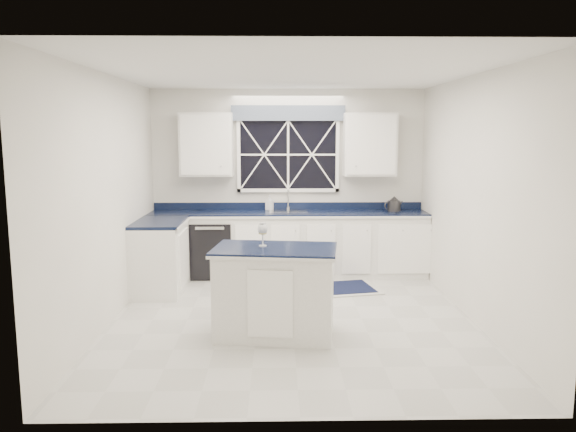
{
  "coord_description": "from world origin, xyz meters",
  "views": [
    {
      "loc": [
        -0.17,
        -6.06,
        2.08
      ],
      "look_at": [
        -0.04,
        0.4,
        1.11
      ],
      "focal_mm": 35.0,
      "sensor_mm": 36.0,
      "label": 1
    }
  ],
  "objects_px": {
    "kettle": "(394,204)",
    "wine_glass": "(263,230)",
    "soap_bottle": "(269,203)",
    "dishwasher": "(213,248)",
    "faucet": "(288,199)",
    "island": "(275,291)"
  },
  "relations": [
    {
      "from": "kettle",
      "to": "wine_glass",
      "type": "relative_size",
      "value": 1.22
    },
    {
      "from": "island",
      "to": "kettle",
      "type": "relative_size",
      "value": 4.47
    },
    {
      "from": "faucet",
      "to": "island",
      "type": "height_order",
      "value": "faucet"
    },
    {
      "from": "kettle",
      "to": "wine_glass",
      "type": "xyz_separation_m",
      "value": [
        -1.84,
        -2.39,
        0.05
      ]
    },
    {
      "from": "island",
      "to": "wine_glass",
      "type": "distance_m",
      "value": 0.64
    },
    {
      "from": "kettle",
      "to": "soap_bottle",
      "type": "relative_size",
      "value": 1.37
    },
    {
      "from": "dishwasher",
      "to": "island",
      "type": "height_order",
      "value": "island"
    },
    {
      "from": "faucet",
      "to": "kettle",
      "type": "relative_size",
      "value": 1.02
    },
    {
      "from": "dishwasher",
      "to": "island",
      "type": "distance_m",
      "value": 2.61
    },
    {
      "from": "soap_bottle",
      "to": "kettle",
      "type": "bearing_deg",
      "value": -5.94
    },
    {
      "from": "dishwasher",
      "to": "kettle",
      "type": "xyz_separation_m",
      "value": [
        2.63,
        0.03,
        0.63
      ]
    },
    {
      "from": "dishwasher",
      "to": "faucet",
      "type": "height_order",
      "value": "faucet"
    },
    {
      "from": "island",
      "to": "kettle",
      "type": "bearing_deg",
      "value": 62.51
    },
    {
      "from": "kettle",
      "to": "faucet",
      "type": "bearing_deg",
      "value": 153.37
    },
    {
      "from": "dishwasher",
      "to": "wine_glass",
      "type": "relative_size",
      "value": 3.38
    },
    {
      "from": "soap_bottle",
      "to": "dishwasher",
      "type": "bearing_deg",
      "value": -165.03
    },
    {
      "from": "faucet",
      "to": "wine_glass",
      "type": "relative_size",
      "value": 1.25
    },
    {
      "from": "kettle",
      "to": "soap_bottle",
      "type": "height_order",
      "value": "kettle"
    },
    {
      "from": "dishwasher",
      "to": "faucet",
      "type": "xyz_separation_m",
      "value": [
        1.1,
        0.19,
        0.69
      ]
    },
    {
      "from": "island",
      "to": "wine_glass",
      "type": "bearing_deg",
      "value": 154.16
    },
    {
      "from": "island",
      "to": "soap_bottle",
      "type": "relative_size",
      "value": 6.13
    },
    {
      "from": "faucet",
      "to": "soap_bottle",
      "type": "distance_m",
      "value": 0.28
    }
  ]
}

